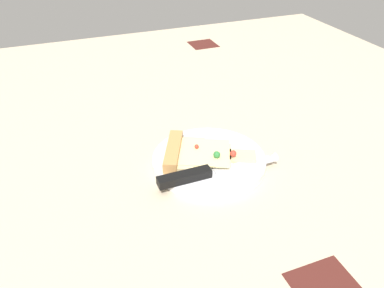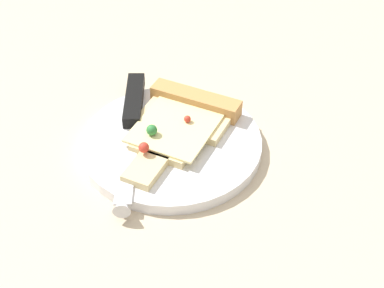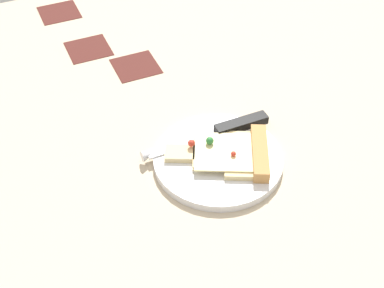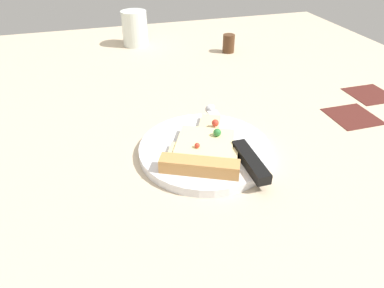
% 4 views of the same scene
% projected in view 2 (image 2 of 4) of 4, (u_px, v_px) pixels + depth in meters
% --- Properties ---
extents(ground_plane, '(1.57, 1.57, 0.03)m').
position_uv_depth(ground_plane, '(236.00, 178.00, 0.69)').
color(ground_plane, '#C6B293').
rests_on(ground_plane, ground).
extents(plate, '(0.22, 0.22, 0.01)m').
position_uv_depth(plate, '(169.00, 144.00, 0.70)').
color(plate, silver).
rests_on(plate, ground_plane).
extents(pizza_slice, '(0.15, 0.19, 0.03)m').
position_uv_depth(pizza_slice, '(178.00, 122.00, 0.71)').
color(pizza_slice, beige).
rests_on(pizza_slice, plate).
extents(knife, '(0.02, 0.24, 0.02)m').
position_uv_depth(knife, '(130.00, 123.00, 0.71)').
color(knife, silver).
rests_on(knife, plate).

